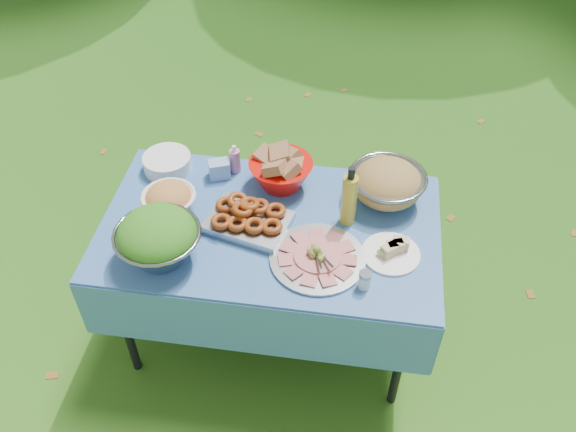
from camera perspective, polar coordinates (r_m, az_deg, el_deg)
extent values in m
plane|color=#0A3A0A|center=(3.22, -1.46, -10.45)|extent=(80.00, 80.00, 0.00)
cube|color=#71B2DA|center=(2.92, -1.60, -6.14)|extent=(1.46, 0.86, 0.76)
cylinder|color=white|center=(2.95, -11.23, 4.92)|extent=(0.27, 0.27, 0.07)
cube|color=#8FB8E6|center=(2.87, -6.46, 4.38)|extent=(0.11, 0.10, 0.09)
cylinder|color=pink|center=(2.87, -4.99, 5.38)|extent=(0.05, 0.05, 0.15)
cube|color=#B2B2B7|center=(2.61, -3.75, -0.29)|extent=(0.39, 0.32, 0.08)
cylinder|color=#AEB0B6|center=(2.47, 2.80, -3.38)|extent=(0.48, 0.48, 0.09)
cylinder|color=gold|center=(2.56, 5.76, 1.91)|extent=(0.07, 0.07, 0.30)
cylinder|color=white|center=(2.53, 9.67, -3.08)|extent=(0.25, 0.25, 0.07)
cylinder|color=white|center=(2.40, 7.20, -5.96)|extent=(0.06, 0.06, 0.08)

